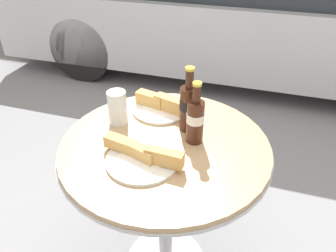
# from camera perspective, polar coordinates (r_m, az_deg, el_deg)

# --- Properties ---
(bistro_table) EXTENTS (0.77, 0.77, 0.73)m
(bistro_table) POSITION_cam_1_polar(r_m,az_deg,el_deg) (1.27, -0.51, -7.99)
(bistro_table) COLOR #B7B7BC
(bistro_table) RESTS_ON ground_plane
(cola_bottle_left) EXTENTS (0.06, 0.06, 0.24)m
(cola_bottle_left) POSITION_cam_1_polar(r_m,az_deg,el_deg) (1.15, 4.78, 1.17)
(cola_bottle_left) COLOR #3D1E14
(cola_bottle_left) RESTS_ON bistro_table
(cola_bottle_right) EXTENTS (0.07, 0.07, 0.25)m
(cola_bottle_right) POSITION_cam_1_polar(r_m,az_deg,el_deg) (1.21, 3.59, 3.51)
(cola_bottle_right) COLOR #3D1E14
(cola_bottle_right) RESTS_ON bistro_table
(drinking_glass) EXTENTS (0.07, 0.07, 0.14)m
(drinking_glass) POSITION_cam_1_polar(r_m,az_deg,el_deg) (1.28, -8.77, 2.96)
(drinking_glass) COLOR #C68923
(drinking_glass) RESTS_ON bistro_table
(lunch_plate_near) EXTENTS (0.24, 0.24, 0.07)m
(lunch_plate_near) POSITION_cam_1_polar(r_m,az_deg,el_deg) (1.36, -1.22, 3.59)
(lunch_plate_near) COLOR white
(lunch_plate_near) RESTS_ON bistro_table
(lunch_plate_far) EXTENTS (0.29, 0.25, 0.07)m
(lunch_plate_far) POSITION_cam_1_polar(r_m,az_deg,el_deg) (1.10, -4.41, -5.24)
(lunch_plate_far) COLOR white
(lunch_plate_far) RESTS_ON bistro_table
(parked_car) EXTENTS (4.59, 1.67, 1.34)m
(parked_car) POSITION_cam_1_polar(r_m,az_deg,el_deg) (3.49, 12.47, 19.69)
(parked_car) COLOR #B7B7BC
(parked_car) RESTS_ON ground_plane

